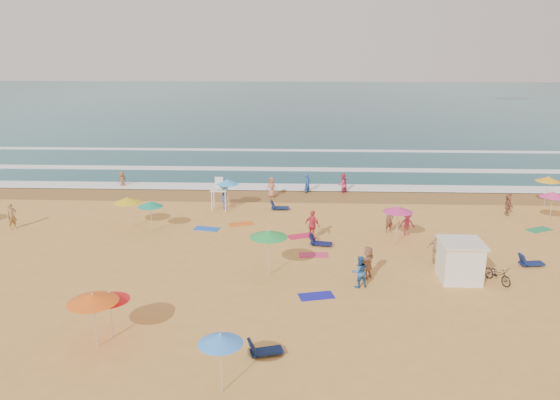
{
  "coord_description": "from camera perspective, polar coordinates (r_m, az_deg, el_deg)",
  "views": [
    {
      "loc": [
        -0.98,
        -30.34,
        11.87
      ],
      "look_at": [
        -2.48,
        6.0,
        1.5
      ],
      "focal_mm": 35.0,
      "sensor_mm": 36.0,
      "label": 1
    }
  ],
  "objects": [
    {
      "name": "ground",
      "position": [
        32.6,
        3.94,
        -5.48
      ],
      "size": [
        220.0,
        220.0,
        0.0
      ],
      "primitive_type": "plane",
      "color": "gold",
      "rests_on": "ground"
    },
    {
      "name": "ocean",
      "position": [
        114.96,
        2.88,
        9.97
      ],
      "size": [
        220.0,
        140.0,
        0.18
      ],
      "primitive_type": "cube",
      "color": "#0C4756",
      "rests_on": "ground"
    },
    {
      "name": "wet_sand",
      "position": [
        44.47,
        3.54,
        0.41
      ],
      "size": [
        220.0,
        220.0,
        0.0
      ],
      "primitive_type": "plane",
      "color": "olive",
      "rests_on": "ground"
    },
    {
      "name": "surf_foam",
      "position": [
        53.0,
        3.37,
        3.05
      ],
      "size": [
        200.0,
        18.7,
        0.05
      ],
      "color": "white",
      "rests_on": "ground"
    },
    {
      "name": "cabana",
      "position": [
        30.04,
        18.28,
        -6.15
      ],
      "size": [
        2.0,
        2.0,
        2.0
      ],
      "primitive_type": "cube",
      "color": "silver",
      "rests_on": "ground"
    },
    {
      "name": "cabana_roof",
      "position": [
        29.67,
        18.45,
        -4.25
      ],
      "size": [
        2.2,
        2.2,
        0.12
      ],
      "primitive_type": "cube",
      "color": "silver",
      "rests_on": "cabana"
    },
    {
      "name": "bicycle",
      "position": [
        30.55,
        21.79,
        -7.21
      ],
      "size": [
        1.34,
        1.86,
        0.93
      ],
      "primitive_type": "imported",
      "rotation": [
        0.0,
        0.0,
        0.46
      ],
      "color": "black",
      "rests_on": "ground"
    },
    {
      "name": "lifeguard_stand",
      "position": [
        40.77,
        -6.34,
        0.42
      ],
      "size": [
        1.2,
        1.2,
        2.1
      ],
      "primitive_type": null,
      "color": "white",
      "rests_on": "ground"
    },
    {
      "name": "beach_umbrellas",
      "position": [
        30.61,
        7.69,
        -2.8
      ],
      "size": [
        62.11,
        25.43,
        0.82
      ],
      "color": "#FF4E15",
      "rests_on": "ground"
    },
    {
      "name": "loungers",
      "position": [
        30.22,
        12.49,
        -7.27
      ],
      "size": [
        56.87,
        22.47,
        0.34
      ],
      "color": "#0F1A4D",
      "rests_on": "ground"
    },
    {
      "name": "towels",
      "position": [
        31.07,
        6.18,
        -6.62
      ],
      "size": [
        43.46,
        19.5,
        0.03
      ],
      "color": "red",
      "rests_on": "ground"
    },
    {
      "name": "beachgoers",
      "position": [
        36.81,
        6.23,
        -1.64
      ],
      "size": [
        44.26,
        27.23,
        2.14
      ],
      "color": "brown",
      "rests_on": "ground"
    }
  ]
}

